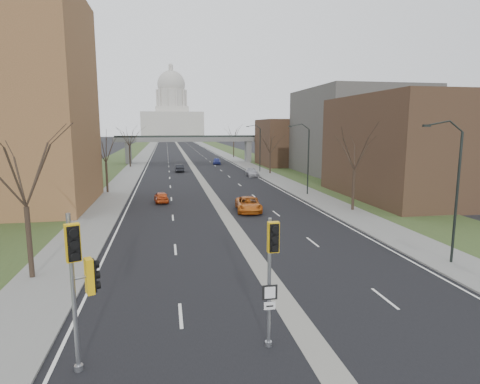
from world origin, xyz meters
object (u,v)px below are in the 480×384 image
object	(u,v)px
car_right_near	(248,204)
signal_pole_left	(80,271)
signal_pole_median	(271,261)
car_left_near	(161,197)
car_left_far	(179,168)
car_right_mid	(252,173)
car_right_far	(217,161)

from	to	relation	value
car_right_near	signal_pole_left	bearing A→B (deg)	-107.74
signal_pole_median	car_right_near	xyz separation A→B (m)	(4.29, 25.10, -2.83)
signal_pole_left	signal_pole_median	world-z (taller)	signal_pole_left
car_left_near	car_left_far	xyz separation A→B (m)	(3.02, 31.19, 0.09)
car_right_mid	signal_pole_left	bearing A→B (deg)	-107.32
signal_pole_left	signal_pole_median	xyz separation A→B (m)	(6.64, 0.18, -0.13)
signal_pole_left	car_left_near	world-z (taller)	signal_pole_left
signal_pole_left	car_left_near	size ratio (longest dim) A/B	1.55
car_right_near	car_right_mid	bearing A→B (deg)	82.80
car_left_near	car_right_far	xyz separation A→B (m)	(11.96, 45.30, 0.11)
signal_pole_median	car_right_far	xyz separation A→B (m)	(7.57, 76.96, -2.82)
car_right_far	car_left_far	bearing A→B (deg)	-114.97
car_left_near	signal_pole_median	bearing A→B (deg)	92.75
car_left_far	signal_pole_left	bearing A→B (deg)	82.70
car_left_near	car_right_near	distance (m)	10.88
signal_pole_median	car_right_near	distance (m)	25.62
car_left_near	car_right_far	world-z (taller)	car_right_far
car_left_far	car_right_mid	world-z (taller)	car_left_far
car_right_far	car_right_near	bearing A→B (deg)	-86.26
signal_pole_left	car_right_near	xyz separation A→B (m)	(10.93, 25.27, -2.96)
signal_pole_median	car_right_far	size ratio (longest dim) A/B	1.19
car_left_near	car_left_far	bearing A→B (deg)	-100.67
signal_pole_median	car_left_far	bearing A→B (deg)	91.06
car_right_near	car_right_mid	xyz separation A→B (m)	(6.39, 28.03, -0.07)
car_right_near	signal_pole_median	bearing A→B (deg)	-94.06
car_right_mid	car_left_near	bearing A→B (deg)	-124.38
signal_pole_left	signal_pole_median	distance (m)	6.64
signal_pole_left	car_right_far	distance (m)	78.49
car_left_far	car_right_far	world-z (taller)	car_right_far
signal_pole_median	car_left_near	world-z (taller)	signal_pole_median
car_left_far	car_right_mid	distance (m)	15.48
car_left_far	car_right_near	size ratio (longest dim) A/B	0.84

